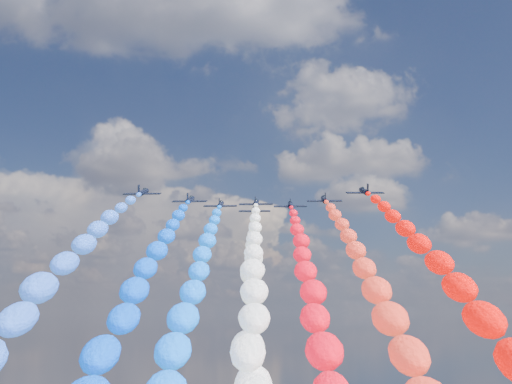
# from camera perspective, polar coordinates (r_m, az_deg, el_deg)

# --- Properties ---
(jet_0) EXTENTS (9.66, 12.95, 6.21)m
(jet_0) POSITION_cam_1_polar(r_m,az_deg,el_deg) (158.90, -10.33, -0.04)
(jet_0) COLOR black
(trail_0) EXTENTS (5.62, 124.13, 56.44)m
(trail_0) POSITION_cam_1_polar(r_m,az_deg,el_deg) (93.78, -18.14, -8.74)
(trail_0) COLOR blue
(jet_1) EXTENTS (9.66, 12.95, 6.21)m
(jet_1) POSITION_cam_1_polar(r_m,az_deg,el_deg) (167.71, -6.06, -0.73)
(jet_1) COLOR black
(trail_1) EXTENTS (5.62, 124.13, 56.44)m
(trail_1) POSITION_cam_1_polar(r_m,az_deg,el_deg) (101.48, -10.40, -9.23)
(trail_1) COLOR blue
(jet_2) EXTENTS (9.40, 12.77, 6.21)m
(jet_2) POSITION_cam_1_polar(r_m,az_deg,el_deg) (174.35, -3.27, -1.17)
(jet_2) COLOR black
(trail_2) EXTENTS (5.62, 124.13, 56.44)m
(trail_2) POSITION_cam_1_polar(r_m,az_deg,el_deg) (107.75, -5.57, -9.45)
(trail_2) COLOR #0962FF
(jet_3) EXTENTS (9.69, 12.97, 6.21)m
(jet_3) POSITION_cam_1_polar(r_m,az_deg,el_deg) (171.19, -0.00, -1.00)
(jet_3) COLOR black
(trail_3) EXTENTS (5.62, 124.13, 56.44)m
(trail_3) POSITION_cam_1_polar(r_m,az_deg,el_deg) (104.34, -0.22, -9.46)
(trail_3) COLOR white
(jet_4) EXTENTS (9.48, 12.82, 6.21)m
(jet_4) POSITION_cam_1_polar(r_m,az_deg,el_deg) (182.79, -0.13, -1.65)
(jet_4) COLOR black
(trail_4) EXTENTS (5.62, 124.13, 56.44)m
(trail_4) POSITION_cam_1_polar(r_m,az_deg,el_deg) (116.11, -0.39, -9.62)
(trail_4) COLOR white
(jet_5) EXTENTS (9.86, 13.10, 6.21)m
(jet_5) POSITION_cam_1_polar(r_m,az_deg,el_deg) (174.90, 3.16, -1.20)
(jet_5) COLOR black
(trail_5) EXTENTS (5.62, 124.13, 56.44)m
(trail_5) POSITION_cam_1_polar(r_m,az_deg,el_deg) (108.24, 4.98, -9.47)
(trail_5) COLOR #F5061B
(jet_6) EXTENTS (9.77, 13.03, 6.21)m
(jet_6) POSITION_cam_1_polar(r_m,az_deg,el_deg) (167.22, 6.27, -0.70)
(jet_6) COLOR black
(trail_6) EXTENTS (5.62, 124.13, 56.44)m
(trail_6) POSITION_cam_1_polar(r_m,az_deg,el_deg) (100.89, 10.35, -9.23)
(trail_6) COLOR red
(jet_7) EXTENTS (9.42, 12.78, 6.21)m
(jet_7) POSITION_cam_1_polar(r_m,az_deg,el_deg) (157.35, 9.90, 0.05)
(jet_7) COLOR black
(trail_7) EXTENTS (5.62, 124.13, 56.44)m
(trail_7) POSITION_cam_1_polar(r_m,az_deg,el_deg) (91.85, 17.09, -8.76)
(trail_7) COLOR #FC0A05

